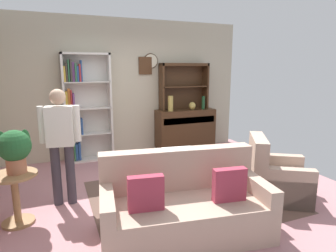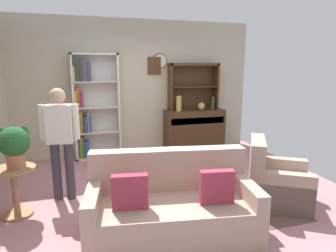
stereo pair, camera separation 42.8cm
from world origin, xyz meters
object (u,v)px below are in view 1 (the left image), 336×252
(vase_round, at_px, (192,106))
(coffee_table, at_px, (164,173))
(sideboard_hutch, at_px, (184,80))
(bottle_wine, at_px, (203,103))
(bookshelf, at_px, (83,108))
(armchair_floral, at_px, (275,178))
(sideboard, at_px, (185,128))
(vase_tall, at_px, (171,104))
(book_stack, at_px, (169,168))
(couch_floral, at_px, (184,207))
(plant_stand, at_px, (15,193))
(potted_plant_large, at_px, (15,148))
(person_reading, at_px, (61,139))

(vase_round, distance_m, coffee_table, 2.52)
(sideboard_hutch, relative_size, bottle_wine, 3.80)
(bookshelf, relative_size, armchair_floral, 1.98)
(sideboard, height_order, vase_tall, vase_tall)
(vase_tall, height_order, book_stack, vase_tall)
(vase_round, height_order, couch_floral, vase_round)
(sideboard, relative_size, vase_round, 7.65)
(vase_tall, height_order, couch_floral, vase_tall)
(vase_tall, relative_size, plant_stand, 0.52)
(sideboard_hutch, xyz_separation_m, book_stack, (-1.24, -2.19, -1.12))
(couch_floral, height_order, armchair_floral, couch_floral)
(bookshelf, relative_size, potted_plant_large, 4.14)
(vase_round, height_order, person_reading, person_reading)
(vase_round, distance_m, armchair_floral, 2.69)
(sideboard, xyz_separation_m, bottle_wine, (0.39, -0.09, 0.56))
(person_reading, height_order, coffee_table, person_reading)
(bottle_wine, relative_size, coffee_table, 0.36)
(bookshelf, bearing_deg, vase_tall, -5.35)
(vase_tall, distance_m, couch_floral, 3.17)
(coffee_table, bearing_deg, plant_stand, -179.39)
(sideboard, xyz_separation_m, book_stack, (-1.24, -2.08, -0.07))
(bottle_wine, xyz_separation_m, plant_stand, (-3.56, -1.96, -0.68))
(bottle_wine, xyz_separation_m, armchair_floral, (-0.25, -2.57, -0.78))
(sideboard_hutch, bearing_deg, coffee_table, -121.34)
(vase_round, xyz_separation_m, plant_stand, (-3.30, -1.99, -0.62))
(sideboard_hutch, height_order, potted_plant_large, sideboard_hutch)
(sideboard_hutch, relative_size, potted_plant_large, 2.17)
(potted_plant_large, bearing_deg, sideboard_hutch, 34.19)
(vase_round, relative_size, bottle_wine, 0.59)
(sideboard_hutch, bearing_deg, armchair_floral, -87.09)
(plant_stand, bearing_deg, coffee_table, 0.61)
(sideboard, xyz_separation_m, coffee_table, (-1.30, -2.03, -0.16))
(bookshelf, xyz_separation_m, bottle_wine, (2.54, -0.17, 0.01))
(vase_tall, xyz_separation_m, bottle_wine, (0.78, -0.01, -0.02))
(sideboard_hutch, bearing_deg, bottle_wine, -26.96)
(armchair_floral, height_order, potted_plant_large, potted_plant_large)
(armchair_floral, bearing_deg, bottle_wine, 84.45)
(vase_tall, distance_m, potted_plant_large, 3.37)
(sideboard_hutch, bearing_deg, book_stack, -119.59)
(coffee_table, bearing_deg, book_stack, -37.55)
(bookshelf, relative_size, vase_round, 12.35)
(vase_tall, distance_m, plant_stand, 3.48)
(vase_round, relative_size, armchair_floral, 0.16)
(bookshelf, height_order, book_stack, bookshelf)
(sideboard, xyz_separation_m, person_reading, (-2.63, -1.72, 0.40))
(bookshelf, bearing_deg, sideboard, -2.26)
(bookshelf, relative_size, person_reading, 1.35)
(vase_tall, height_order, bottle_wine, vase_tall)
(bottle_wine, height_order, plant_stand, bottle_wine)
(vase_round, height_order, potted_plant_large, potted_plant_large)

